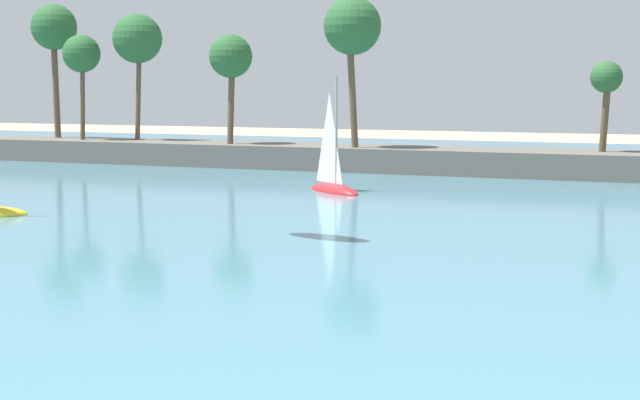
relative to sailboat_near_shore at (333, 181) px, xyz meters
name	(u,v)px	position (x,y,z in m)	size (l,w,h in m)	color
sea	(588,196)	(14.16, 3.84, -0.68)	(220.00, 101.78, 0.06)	teal
palm_headland	(608,118)	(14.05, 14.72, 3.36)	(102.26, 6.87, 13.12)	#605B54
sailboat_near_shore	(333,181)	(0.00, 0.00, 0.00)	(4.81, 4.34, 7.25)	red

